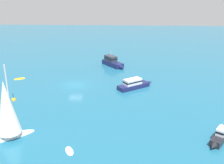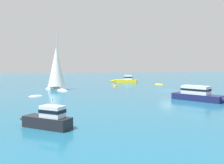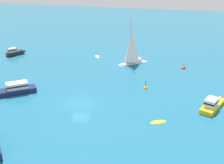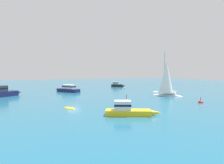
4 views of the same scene
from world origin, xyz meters
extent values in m
plane|color=#1E607F|center=(0.00, 0.00, 0.00)|extent=(160.00, 160.00, 0.00)
cube|color=yellow|center=(-2.63, 18.87, 0.32)|extent=(5.68, 3.82, 0.64)
cone|color=yellow|center=(-5.67, 20.20, 0.32)|extent=(1.49, 1.12, 0.64)
cube|color=silver|center=(-2.00, 18.60, 1.19)|extent=(2.37, 2.11, 1.10)
cube|color=black|center=(-2.00, 18.60, 1.24)|extent=(2.42, 2.16, 0.24)
ellipsoid|color=white|center=(-20.98, -3.10, 0.00)|extent=(2.10, 1.55, 0.33)
ellipsoid|color=yellow|center=(3.03, 11.74, 0.00)|extent=(1.93, 2.42, 0.33)
ellipsoid|color=white|center=(-18.50, 4.88, 0.00)|extent=(4.91, 6.06, 0.78)
cube|color=white|center=(-18.94, 5.50, 0.63)|extent=(1.97, 2.17, 0.48)
cylinder|color=silver|center=(-18.14, 4.36, 4.80)|extent=(0.17, 0.17, 8.81)
cylinder|color=silver|center=(-18.96, 5.53, 1.12)|extent=(1.76, 2.41, 0.14)
cone|color=white|center=(-18.37, 4.69, 3.99)|extent=(3.98, 3.98, 6.61)
cube|color=#191E4C|center=(-0.95, -10.80, 0.39)|extent=(5.05, 5.99, 0.78)
cube|color=silver|center=(-1.07, -10.63, 1.29)|extent=(3.12, 3.51, 1.02)
cube|color=black|center=(-1.07, -10.63, 1.34)|extent=(3.18, 3.57, 0.24)
cube|color=black|center=(-18.16, -20.55, 0.40)|extent=(3.60, 3.06, 0.81)
cone|color=black|center=(-19.94, -19.26, 0.40)|extent=(1.20, 1.18, 0.81)
cube|color=silver|center=(-17.77, -20.84, 1.22)|extent=(1.87, 1.72, 0.82)
cube|color=black|center=(-17.77, -20.84, 1.26)|extent=(1.92, 1.77, 0.24)
cylinder|color=silver|center=(-17.77, -20.84, 1.89)|extent=(0.08, 0.08, 0.52)
sphere|color=orange|center=(-7.26, 8.78, 0.00)|extent=(0.75, 0.75, 0.75)
cylinder|color=black|center=(-7.26, 8.78, 0.76)|extent=(0.08, 0.08, 0.76)
sphere|color=red|center=(-17.87, 14.73, 0.00)|extent=(0.83, 0.83, 0.83)
cylinder|color=black|center=(-17.87, 14.73, 0.66)|extent=(0.08, 0.08, 0.49)
camera|label=1|loc=(-46.39, -9.14, 17.53)|focal=43.00mm
camera|label=2|loc=(-16.84, -38.04, 4.55)|focal=39.09mm
camera|label=3|loc=(38.23, 13.46, 20.82)|focal=49.20mm
camera|label=4|loc=(8.62, 41.61, 5.42)|focal=34.36mm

